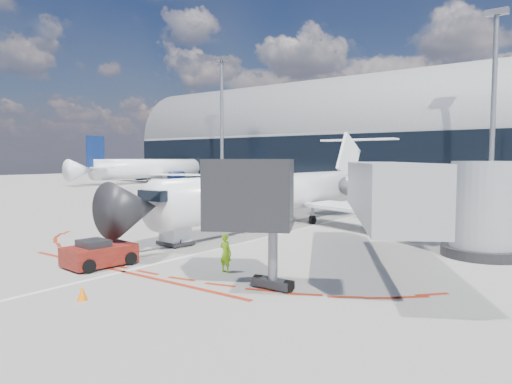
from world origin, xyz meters
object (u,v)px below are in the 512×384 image
Objects in this scene: regional_jet at (285,192)px; uld_container at (175,231)px; pushback_tug at (99,254)px; ramp_worker at (226,253)px.

regional_jet is 10.89m from uld_container.
uld_container is at bearing 104.16° from pushback_tug.
ramp_worker is (5.46, 2.51, 0.30)m from pushback_tug.
regional_jet is at bearing -64.83° from ramp_worker.
ramp_worker is 0.90× the size of uld_container.
regional_jet is 15.72× the size of uld_container.
regional_jet reaches higher than ramp_worker.
pushback_tug is at bearing -88.98° from regional_jet.
regional_jet is at bearing 96.55° from pushback_tug.
uld_container reaches higher than pushback_tug.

